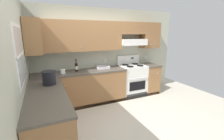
# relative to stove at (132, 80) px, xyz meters

# --- Properties ---
(ground_plane) EXTENTS (7.04, 7.04, 0.00)m
(ground_plane) POSITION_rel_stove_xyz_m (-1.20, -1.25, -0.48)
(ground_plane) COLOR beige
(wall_back) EXTENTS (4.68, 0.57, 2.55)m
(wall_back) POSITION_rel_stove_xyz_m (-0.81, 0.27, 1.00)
(wall_back) COLOR #B7BAA3
(wall_back) RESTS_ON ground_plane
(wall_left) EXTENTS (0.47, 4.00, 2.55)m
(wall_left) POSITION_rel_stove_xyz_m (-2.79, -1.03, 0.87)
(wall_left) COLOR #B7BAA3
(wall_left) RESTS_ON ground_plane
(counter_back_run) EXTENTS (3.60, 0.65, 0.91)m
(counter_back_run) POSITION_rel_stove_xyz_m (-1.20, -0.01, -0.03)
(counter_back_run) COLOR olive
(counter_back_run) RESTS_ON ground_plane
(counter_left_run) EXTENTS (0.63, 1.91, 0.91)m
(counter_left_run) POSITION_rel_stove_xyz_m (-2.45, -1.26, -0.03)
(counter_left_run) COLOR olive
(counter_left_run) RESTS_ON ground_plane
(stove) EXTENTS (0.76, 0.62, 1.20)m
(stove) POSITION_rel_stove_xyz_m (0.00, 0.00, 0.00)
(stove) COLOR white
(stove) RESTS_ON ground_plane
(wine_bottle) EXTENTS (0.07, 0.08, 0.33)m
(wine_bottle) POSITION_rel_stove_xyz_m (-1.67, 0.03, 0.56)
(wine_bottle) COLOR black
(wine_bottle) RESTS_ON counter_back_run
(bowl) EXTENTS (0.34, 0.26, 0.06)m
(bowl) POSITION_rel_stove_xyz_m (-0.92, 0.10, 0.45)
(bowl) COLOR silver
(bowl) RESTS_ON counter_back_run
(bucket) EXTENTS (0.26, 0.26, 0.26)m
(bucket) POSITION_rel_stove_xyz_m (-2.36, -0.81, 0.57)
(bucket) COLOR black
(bucket) RESTS_ON counter_left_run
(paper_towel_roll) EXTENTS (0.12, 0.12, 0.11)m
(paper_towel_roll) POSITION_rel_stove_xyz_m (-2.02, -0.07, 0.49)
(paper_towel_roll) COLOR white
(paper_towel_roll) RESTS_ON counter_back_run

